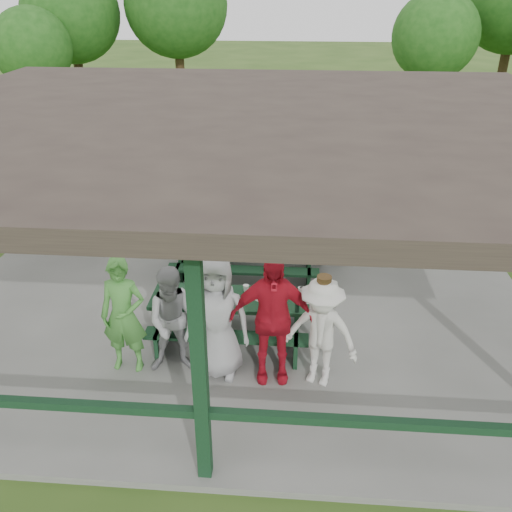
# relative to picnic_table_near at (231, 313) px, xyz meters

# --- Properties ---
(ground) EXTENTS (90.00, 90.00, 0.00)m
(ground) POSITION_rel_picnic_table_near_xyz_m (0.02, 1.20, -0.57)
(ground) COLOR #2B4A17
(ground) RESTS_ON ground
(concrete_slab) EXTENTS (10.00, 8.00, 0.10)m
(concrete_slab) POSITION_rel_picnic_table_near_xyz_m (0.02, 1.20, -0.52)
(concrete_slab) COLOR slate
(concrete_slab) RESTS_ON ground
(pavilion_structure) EXTENTS (10.60, 8.60, 3.24)m
(pavilion_structure) POSITION_rel_picnic_table_near_xyz_m (0.02, 1.20, 2.60)
(pavilion_structure) COLOR black
(pavilion_structure) RESTS_ON concrete_slab
(picnic_table_near) EXTENTS (2.38, 1.39, 0.75)m
(picnic_table_near) POSITION_rel_picnic_table_near_xyz_m (0.00, 0.00, 0.00)
(picnic_table_near) COLOR black
(picnic_table_near) RESTS_ON concrete_slab
(picnic_table_far) EXTENTS (2.70, 1.39, 0.75)m
(picnic_table_far) POSITION_rel_picnic_table_near_xyz_m (0.04, 2.00, 0.01)
(picnic_table_far) COLOR black
(picnic_table_far) RESTS_ON concrete_slab
(table_setting) EXTENTS (2.32, 0.45, 0.10)m
(table_setting) POSITION_rel_picnic_table_near_xyz_m (0.07, 0.05, 0.32)
(table_setting) COLOR white
(table_setting) RESTS_ON picnic_table_near
(contestant_green) EXTENTS (0.64, 0.42, 1.75)m
(contestant_green) POSITION_rel_picnic_table_near_xyz_m (-1.38, -0.80, 0.41)
(contestant_green) COLOR #479039
(contestant_green) RESTS_ON concrete_slab
(contestant_grey_left) EXTENTS (0.87, 0.73, 1.62)m
(contestant_grey_left) POSITION_rel_picnic_table_near_xyz_m (-0.67, -0.78, 0.34)
(contestant_grey_left) COLOR gray
(contestant_grey_left) RESTS_ON concrete_slab
(contestant_grey_mid) EXTENTS (0.92, 0.62, 1.84)m
(contestant_grey_mid) POSITION_rel_picnic_table_near_xyz_m (-0.07, -0.80, 0.45)
(contestant_grey_mid) COLOR #98999B
(contestant_grey_mid) RESTS_ON concrete_slab
(contestant_red) EXTENTS (1.16, 0.55, 1.92)m
(contestant_red) POSITION_rel_picnic_table_near_xyz_m (0.67, -0.84, 0.49)
(contestant_red) COLOR red
(contestant_red) RESTS_ON concrete_slab
(contestant_white_fedora) EXTENTS (1.19, 0.92, 1.67)m
(contestant_white_fedora) POSITION_rel_picnic_table_near_xyz_m (1.33, -0.90, 0.34)
(contestant_white_fedora) COLOR silver
(contestant_white_fedora) RESTS_ON concrete_slab
(spectator_lblue) EXTENTS (1.49, 0.91, 1.53)m
(spectator_lblue) POSITION_rel_picnic_table_near_xyz_m (-0.35, 2.82, 0.30)
(spectator_lblue) COLOR #87B8D0
(spectator_lblue) RESTS_ON concrete_slab
(spectator_blue) EXTENTS (0.72, 0.58, 1.70)m
(spectator_blue) POSITION_rel_picnic_table_near_xyz_m (-1.83, 3.45, 0.38)
(spectator_blue) COLOR #395995
(spectator_blue) RESTS_ON concrete_slab
(spectator_grey) EXTENTS (0.90, 0.73, 1.73)m
(spectator_grey) POSITION_rel_picnic_table_near_xyz_m (1.49, 2.73, 0.40)
(spectator_grey) COLOR gray
(spectator_grey) RESTS_ON concrete_slab
(pickup_truck) EXTENTS (6.02, 3.54, 1.57)m
(pickup_truck) POSITION_rel_picnic_table_near_xyz_m (1.45, 10.14, 0.22)
(pickup_truck) COLOR silver
(pickup_truck) RESTS_ON ground
(farm_trailer) EXTENTS (4.02, 2.68, 1.42)m
(farm_trailer) POSITION_rel_picnic_table_near_xyz_m (-2.79, 8.54, 0.14)
(farm_trailer) COLOR navy
(farm_trailer) RESTS_ON ground
(tree_far_left) EXTENTS (3.70, 3.70, 5.78)m
(tree_far_left) POSITION_rel_picnic_table_near_xyz_m (-7.93, 15.15, 3.35)
(tree_far_left) COLOR #2F2113
(tree_far_left) RESTS_ON ground
(tree_left) EXTENTS (3.98, 3.98, 6.22)m
(tree_left) POSITION_rel_picnic_table_near_xyz_m (-3.95, 15.77, 3.65)
(tree_left) COLOR #2F2113
(tree_left) RESTS_ON ground
(tree_mid) EXTENTS (3.09, 3.09, 4.82)m
(tree_mid) POSITION_rel_picnic_table_near_xyz_m (5.71, 14.42, 2.69)
(tree_mid) COLOR #2F2113
(tree_mid) RESTS_ON ground
(tree_edge_left) EXTENTS (2.77, 2.77, 4.33)m
(tree_edge_left) POSITION_rel_picnic_table_near_xyz_m (-8.58, 12.80, 2.35)
(tree_edge_left) COLOR #2F2113
(tree_edge_left) RESTS_ON ground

